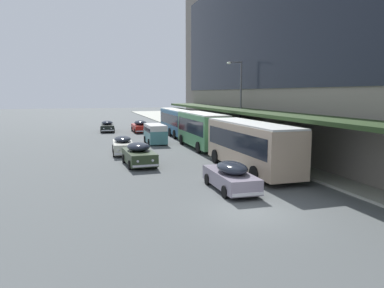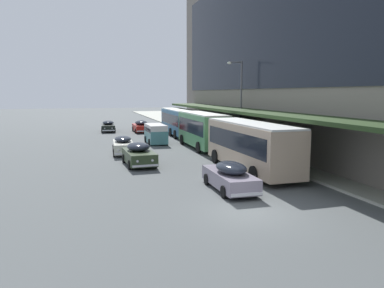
{
  "view_description": "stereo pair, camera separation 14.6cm",
  "coord_description": "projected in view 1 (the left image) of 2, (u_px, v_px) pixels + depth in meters",
  "views": [
    {
      "loc": [
        -6.94,
        -14.37,
        5.17
      ],
      "look_at": [
        1.09,
        13.08,
        1.27
      ],
      "focal_mm": 35.0,
      "sensor_mm": 36.0,
      "label": 1
    },
    {
      "loc": [
        -6.8,
        -14.41,
        5.17
      ],
      "look_at": [
        1.09,
        13.08,
        1.27
      ],
      "focal_mm": 35.0,
      "sensor_mm": 36.0,
      "label": 2
    }
  ],
  "objects": [
    {
      "name": "sedan_far_back",
      "position": [
        139.0,
        154.0,
        26.89
      ],
      "size": [
        2.13,
        4.54,
        1.63
      ],
      "color": "#2B3921",
      "rests_on": "ground"
    },
    {
      "name": "vw_van",
      "position": [
        155.0,
        133.0,
        38.7
      ],
      "size": [
        1.92,
        4.55,
        1.96
      ],
      "color": "teal",
      "rests_on": "ground"
    },
    {
      "name": "street_lamp",
      "position": [
        239.0,
        99.0,
        34.21
      ],
      "size": [
        1.5,
        0.28,
        7.88
      ],
      "color": "#4C4C51",
      "rests_on": "sidewalk_kerb"
    },
    {
      "name": "sedan_second_near",
      "position": [
        107.0,
        126.0,
        50.37
      ],
      "size": [
        2.01,
        4.57,
        1.48
      ],
      "color": "black",
      "rests_on": "ground"
    },
    {
      "name": "sedan_second_mid",
      "position": [
        123.0,
        145.0,
        31.99
      ],
      "size": [
        1.95,
        4.75,
        1.51
      ],
      "color": "beige",
      "rests_on": "ground"
    },
    {
      "name": "transit_bus_kerbside_rear",
      "position": [
        179.0,
        120.0,
        45.81
      ],
      "size": [
        2.93,
        10.92,
        3.2
      ],
      "color": "#2E688F",
      "rests_on": "ground"
    },
    {
      "name": "sedan_oncoming_front",
      "position": [
        140.0,
        126.0,
        49.73
      ],
      "size": [
        1.96,
        4.87,
        1.59
      ],
      "color": "#A51710",
      "rests_on": "ground"
    },
    {
      "name": "transit_bus_kerbside_far",
      "position": [
        202.0,
        128.0,
        35.12
      ],
      "size": [
        2.76,
        9.09,
        3.33
      ],
      "color": "#4C935A",
      "rests_on": "ground"
    },
    {
      "name": "transit_bus_kerbside_front",
      "position": [
        250.0,
        143.0,
        24.75
      ],
      "size": [
        2.73,
        10.12,
        3.26
      ],
      "color": "tan",
      "rests_on": "ground"
    },
    {
      "name": "ground",
      "position": [
        252.0,
        213.0,
        16.3
      ],
      "size": [
        240.0,
        240.0,
        0.0
      ],
      "primitive_type": "plane",
      "color": "#505455"
    },
    {
      "name": "sedan_trailing_near",
      "position": [
        231.0,
        176.0,
        19.94
      ],
      "size": [
        1.87,
        4.78,
        1.58
      ],
      "color": "gray",
      "rests_on": "ground"
    }
  ]
}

